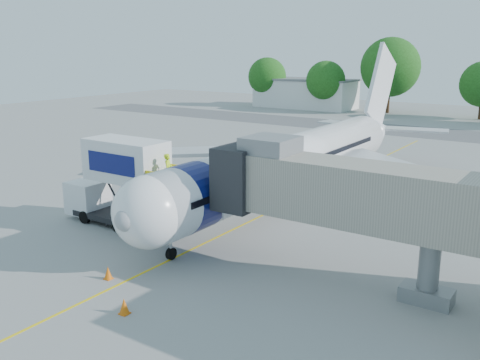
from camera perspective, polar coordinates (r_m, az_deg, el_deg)
The scene contains 12 objects.
ground at distance 35.89m, azimuth 2.71°, elevation -3.65°, with size 160.00×160.00×0.00m, color gray.
guidance_line at distance 35.89m, azimuth 2.71°, elevation -3.64°, with size 0.15×70.00×0.01m, color yellow.
taxiway_strip at distance 74.23m, azimuth 19.91°, elevation 4.73°, with size 120.00×10.00×0.01m, color #59595B.
aircraft at distance 38.62m, azimuth 5.95°, elevation 2.08°, with size 34.17×37.73×11.35m.
jet_bridge at distance 25.15m, azimuth 10.08°, elevation -1.25°, with size 13.90×3.20×6.60m.
catering_hiloader at distance 33.70m, azimuth -12.71°, elevation -0.27°, with size 8.51×2.44×5.50m.
safety_cone_a at distance 26.82m, azimuth -13.89°, elevation -9.61°, with size 0.40×0.40×0.64m.
safety_cone_b at distance 23.42m, azimuth -12.25°, elevation -13.04°, with size 0.44×0.44×0.70m.
outbuilding_left at distance 100.63m, azimuth 6.97°, elevation 9.19°, with size 18.40×8.40×5.30m.
tree_a at distance 102.35m, azimuth 2.91°, elevation 10.95°, with size 7.12×7.12×9.08m.
tree_b at distance 95.54m, azimuth 9.13°, elevation 10.43°, with size 6.80×6.80×8.67m.
tree_c at distance 94.59m, azimuth 15.73°, elevation 11.51°, with size 9.87×9.87×12.58m.
Camera 1 is at (17.72, -29.27, 10.84)m, focal length 40.00 mm.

